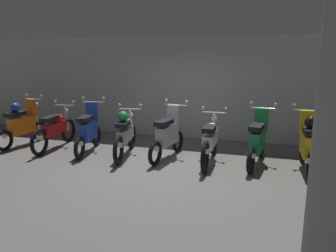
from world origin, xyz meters
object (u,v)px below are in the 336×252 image
Objects in this scene: motorbike_slot_5 at (210,140)px; motorbike_slot_7 at (308,143)px; motorbike_slot_4 at (168,135)px; motorbike_slot_0 at (22,124)px; motorbike_slot_2 at (89,130)px; motorbike_slot_3 at (125,134)px; motorbike_slot_6 at (258,141)px; motorbike_slot_1 at (55,129)px.

motorbike_slot_5 is 1.96m from motorbike_slot_7.
motorbike_slot_4 is 0.86× the size of motorbike_slot_5.
motorbike_slot_4 is (3.91, 0.03, -0.04)m from motorbike_slot_0.
motorbike_slot_2 is 0.99× the size of motorbike_slot_7.
motorbike_slot_6 is at bearing 3.82° from motorbike_slot_3.
motorbike_slot_3 and motorbike_slot_5 have the same top height.
motorbike_slot_5 is 1.17× the size of motorbike_slot_6.
motorbike_slot_1 is at bearing -179.28° from motorbike_slot_4.
motorbike_slot_0 is 1.01× the size of motorbike_slot_2.
motorbike_slot_6 is at bearing 1.24° from motorbike_slot_1.
motorbike_slot_2 is 4.90m from motorbike_slot_7.
motorbike_slot_2 is at bearing 177.49° from motorbike_slot_3.
motorbike_slot_3 is 3.91m from motorbike_slot_7.
motorbike_slot_3 is 1.15× the size of motorbike_slot_7.
motorbike_slot_0 is 1.95m from motorbike_slot_2.
motorbike_slot_3 is 2.95m from motorbike_slot_6.
motorbike_slot_2 is 1.00× the size of motorbike_slot_6.
motorbike_slot_2 is at bearing -177.76° from motorbike_slot_6.
motorbike_slot_6 is (0.98, 0.12, 0.04)m from motorbike_slot_5.
motorbike_slot_2 is 1.97m from motorbike_slot_4.
motorbike_slot_0 is at bearing 178.14° from motorbike_slot_3.
motorbike_slot_5 is 1.16× the size of motorbike_slot_7.
motorbike_slot_6 is (2.94, 0.20, -0.00)m from motorbike_slot_3.
motorbike_slot_4 is at bearing 7.34° from motorbike_slot_3.
motorbike_slot_0 is at bearing 179.78° from motorbike_slot_5.
motorbike_slot_1 is at bearing -179.47° from motorbike_slot_7.
motorbike_slot_3 is at bearing -177.88° from motorbike_slot_7.
motorbike_slot_4 reaches higher than motorbike_slot_5.
motorbike_slot_7 is (6.84, 0.05, 0.00)m from motorbike_slot_0.
motorbike_slot_3 is at bearing -1.86° from motorbike_slot_0.
motorbike_slot_4 is at bearing 0.72° from motorbike_slot_1.
motorbike_slot_4 is at bearing -179.65° from motorbike_slot_7.
motorbike_slot_7 is at bearing 2.12° from motorbike_slot_3.
motorbike_slot_2 is 3.93m from motorbike_slot_6.
motorbike_slot_0 reaches higher than motorbike_slot_1.
motorbike_slot_1 is (0.97, -0.00, -0.08)m from motorbike_slot_0.
motorbike_slot_4 reaches higher than motorbike_slot_1.
motorbike_slot_2 is 2.94m from motorbike_slot_5.
motorbike_slot_2 is (1.94, -0.05, -0.04)m from motorbike_slot_0.
motorbike_slot_6 is (4.90, 0.11, 0.04)m from motorbike_slot_1.
motorbike_slot_7 is (2.92, 0.02, 0.04)m from motorbike_slot_4.
motorbike_slot_5 is (0.97, -0.05, -0.04)m from motorbike_slot_4.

